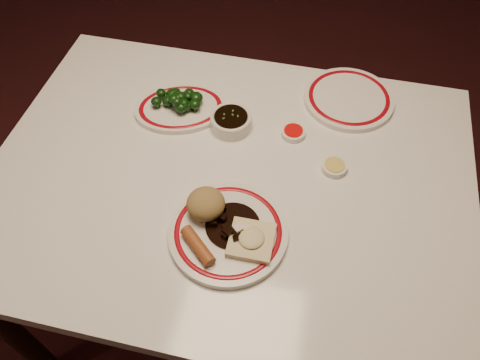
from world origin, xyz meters
name	(u,v)px	position (x,y,z in m)	size (l,w,h in m)	color
ground	(233,296)	(0.00, 0.00, 0.00)	(7.00, 7.00, 0.00)	black
dining_table	(229,196)	(0.00, 0.00, 0.66)	(1.20, 0.90, 0.75)	white
main_plate	(228,232)	(0.04, -0.17, 0.76)	(0.27, 0.27, 0.02)	white
rice_mound	(206,204)	(-0.02, -0.13, 0.80)	(0.09, 0.09, 0.06)	#987C47
spring_roll	(198,246)	(-0.01, -0.23, 0.78)	(0.03, 0.03, 0.10)	#9B5126
fried_wonton	(251,240)	(0.10, -0.18, 0.78)	(0.10, 0.10, 0.03)	beige
stirfry_heap	(232,227)	(0.05, -0.16, 0.78)	(0.12, 0.12, 0.03)	black
broccoli_plate	(181,108)	(-0.18, 0.19, 0.76)	(0.30, 0.28, 0.02)	white
broccoli_pile	(180,100)	(-0.18, 0.19, 0.79)	(0.14, 0.09, 0.05)	#23471C
soy_bowl	(231,122)	(-0.03, 0.16, 0.77)	(0.11, 0.11, 0.04)	white
sweet_sour_dish	(293,133)	(0.13, 0.17, 0.76)	(0.06, 0.06, 0.02)	white
mustard_dish	(334,167)	(0.25, 0.07, 0.76)	(0.06, 0.06, 0.02)	white
far_plate	(349,99)	(0.27, 0.33, 0.76)	(0.28, 0.28, 0.02)	white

